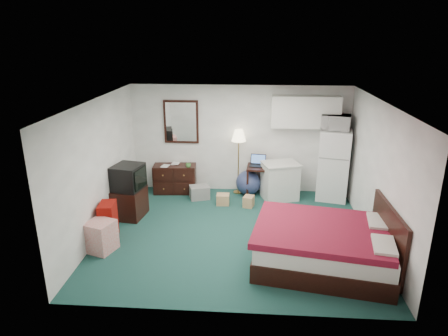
# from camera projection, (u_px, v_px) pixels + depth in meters

# --- Properties ---
(floor) EXTENTS (5.00, 4.50, 0.01)m
(floor) POSITION_uv_depth(u_px,v_px,m) (235.00, 233.00, 7.54)
(floor) COLOR #183634
(floor) RESTS_ON ground
(ceiling) EXTENTS (5.00, 4.50, 0.01)m
(ceiling) POSITION_uv_depth(u_px,v_px,m) (236.00, 101.00, 6.74)
(ceiling) COLOR silver
(ceiling) RESTS_ON walls
(walls) EXTENTS (5.01, 4.51, 2.50)m
(walls) POSITION_uv_depth(u_px,v_px,m) (235.00, 171.00, 7.14)
(walls) COLOR silver
(walls) RESTS_ON floor
(mirror) EXTENTS (0.80, 0.06, 1.00)m
(mirror) POSITION_uv_depth(u_px,v_px,m) (181.00, 122.00, 9.20)
(mirror) COLOR white
(mirror) RESTS_ON walls
(upper_cabinets) EXTENTS (1.50, 0.35, 0.70)m
(upper_cabinets) POSITION_uv_depth(u_px,v_px,m) (305.00, 112.00, 8.78)
(upper_cabinets) COLOR white
(upper_cabinets) RESTS_ON walls
(headboard) EXTENTS (0.06, 1.56, 1.00)m
(headboard) POSITION_uv_depth(u_px,v_px,m) (388.00, 237.00, 6.29)
(headboard) COLOR black
(headboard) RESTS_ON walls
(dresser) EXTENTS (1.01, 0.51, 0.67)m
(dresser) POSITION_uv_depth(u_px,v_px,m) (175.00, 179.00, 9.41)
(dresser) COLOR black
(dresser) RESTS_ON floor
(floor_lamp) EXTENTS (0.36, 0.36, 1.52)m
(floor_lamp) POSITION_uv_depth(u_px,v_px,m) (238.00, 162.00, 9.23)
(floor_lamp) COLOR tan
(floor_lamp) RESTS_ON floor
(desk) EXTENTS (0.59, 0.59, 0.70)m
(desk) POSITION_uv_depth(u_px,v_px,m) (259.00, 181.00, 9.22)
(desk) COLOR black
(desk) RESTS_ON floor
(exercise_ball) EXTENTS (0.70, 0.70, 0.58)m
(exercise_ball) POSITION_uv_depth(u_px,v_px,m) (248.00, 183.00, 9.28)
(exercise_ball) COLOR navy
(exercise_ball) RESTS_ON floor
(kitchen_counter) EXTENTS (0.88, 0.77, 0.82)m
(kitchen_counter) POSITION_uv_depth(u_px,v_px,m) (280.00, 181.00, 9.02)
(kitchen_counter) COLOR white
(kitchen_counter) RESTS_ON floor
(fridge) EXTENTS (0.79, 0.79, 1.60)m
(fridge) POSITION_uv_depth(u_px,v_px,m) (334.00, 165.00, 8.92)
(fridge) COLOR white
(fridge) RESTS_ON floor
(bed) EXTENTS (2.35, 1.98, 0.67)m
(bed) POSITION_uv_depth(u_px,v_px,m) (323.00, 246.00, 6.43)
(bed) COLOR #550F20
(bed) RESTS_ON floor
(tv_stand) EXTENTS (0.69, 0.73, 0.60)m
(tv_stand) POSITION_uv_depth(u_px,v_px,m) (129.00, 203.00, 8.17)
(tv_stand) COLOR black
(tv_stand) RESTS_ON floor
(suitcase) EXTENTS (0.31, 0.45, 0.69)m
(suitcase) POSITION_uv_depth(u_px,v_px,m) (108.00, 221.00, 7.27)
(suitcase) COLOR maroon
(suitcase) RESTS_ON floor
(retail_box) EXTENTS (0.55, 0.55, 0.54)m
(retail_box) POSITION_uv_depth(u_px,v_px,m) (101.00, 236.00, 6.88)
(retail_box) COLOR silver
(retail_box) RESTS_ON floor
(file_bin) EXTENTS (0.51, 0.44, 0.30)m
(file_bin) POSITION_uv_depth(u_px,v_px,m) (200.00, 192.00, 9.09)
(file_bin) COLOR gray
(file_bin) RESTS_ON floor
(cardboard_box_a) EXTENTS (0.28, 0.24, 0.23)m
(cardboard_box_a) POSITION_uv_depth(u_px,v_px,m) (223.00, 199.00, 8.79)
(cardboard_box_a) COLOR #AA8144
(cardboard_box_a) RESTS_ON floor
(cardboard_box_b) EXTENTS (0.26, 0.29, 0.24)m
(cardboard_box_b) POSITION_uv_depth(u_px,v_px,m) (249.00, 201.00, 8.67)
(cardboard_box_b) COLOR #AA8144
(cardboard_box_b) RESTS_ON floor
(laptop) EXTENTS (0.39, 0.34, 0.24)m
(laptop) POSITION_uv_depth(u_px,v_px,m) (257.00, 161.00, 9.09)
(laptop) COLOR black
(laptop) RESTS_ON desk
(crt_tv) EXTENTS (0.66, 0.69, 0.51)m
(crt_tv) POSITION_uv_depth(u_px,v_px,m) (128.00, 177.00, 7.99)
(crt_tv) COLOR black
(crt_tv) RESTS_ON tv_stand
(microwave) EXTENTS (0.67, 0.47, 0.41)m
(microwave) POSITION_uv_depth(u_px,v_px,m) (336.00, 121.00, 8.60)
(microwave) COLOR white
(microwave) RESTS_ON fridge
(book_a) EXTENTS (0.16, 0.05, 0.22)m
(book_a) POSITION_uv_depth(u_px,v_px,m) (162.00, 162.00, 9.20)
(book_a) COLOR #AA8144
(book_a) RESTS_ON dresser
(book_b) EXTENTS (0.18, 0.03, 0.24)m
(book_b) POSITION_uv_depth(u_px,v_px,m) (172.00, 159.00, 9.37)
(book_b) COLOR #AA8144
(book_b) RESTS_ON dresser
(mug) EXTENTS (0.13, 0.11, 0.12)m
(mug) POSITION_uv_depth(u_px,v_px,m) (188.00, 165.00, 9.14)
(mug) COLOR #47853C
(mug) RESTS_ON dresser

